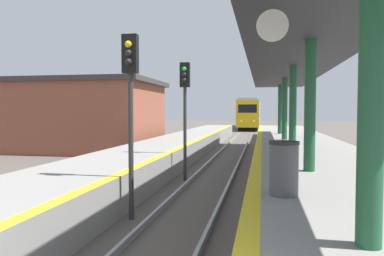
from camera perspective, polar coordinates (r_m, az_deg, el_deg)
name	(u,v)px	position (r m, az deg, el deg)	size (l,w,h in m)	color
train	(250,114)	(57.63, 8.85, 2.14)	(2.89, 21.63, 4.28)	black
signal_near	(130,91)	(8.90, -9.38, 5.64)	(0.36, 0.31, 4.36)	#2D2D2D
signal_mid	(185,98)	(13.80, -1.09, 4.57)	(0.36, 0.31, 4.36)	#2D2D2D
station_canopy	(293,66)	(15.75, 15.18, 9.12)	(3.50, 27.67, 3.60)	#1E5133
trash_bin	(284,168)	(7.15, 13.82, -5.96)	(0.56, 0.56, 1.01)	#4C4C51
station_building	(61,115)	(26.40, -19.28, 1.86)	(12.98, 7.38, 4.59)	brown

